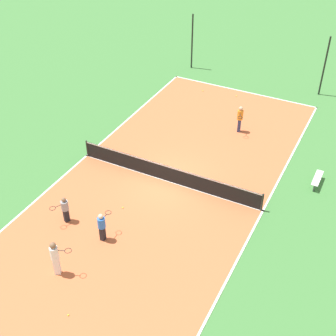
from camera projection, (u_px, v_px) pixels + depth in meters
ground_plane at (168, 181)px, 25.41m from camera, size 80.00×80.00×0.00m
court_surface at (168, 181)px, 25.40m from camera, size 10.80×23.92×0.02m
tennis_net at (168, 173)px, 25.08m from camera, size 10.60×0.10×1.04m
bench at (317, 179)px, 24.97m from camera, size 0.36×1.48×0.45m
player_baseline_gray at (65, 208)px, 22.36m from camera, size 0.72×0.98×1.45m
player_near_white at (55, 256)px, 19.56m from camera, size 0.98×0.70×1.83m
player_near_blue at (102, 225)px, 21.32m from camera, size 0.36×0.94×1.55m
player_center_orange at (240, 117)px, 28.90m from camera, size 0.60×0.99×1.76m
tennis_ball_right_alley at (123, 208)px, 23.58m from camera, size 0.07×0.07×0.07m
tennis_ball_near_net at (236, 96)px, 33.26m from camera, size 0.07×0.07×0.07m
tennis_ball_left_sideline at (203, 91)px, 33.91m from camera, size 0.07×0.07×0.07m
tennis_ball_far_baseline at (68, 315)px, 18.42m from camera, size 0.07×0.07×0.07m
fence_post_back_left at (192, 42)px, 35.98m from camera, size 0.12×0.12×4.29m
fence_post_back_right at (324, 67)px, 32.30m from camera, size 0.12×0.12×4.29m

